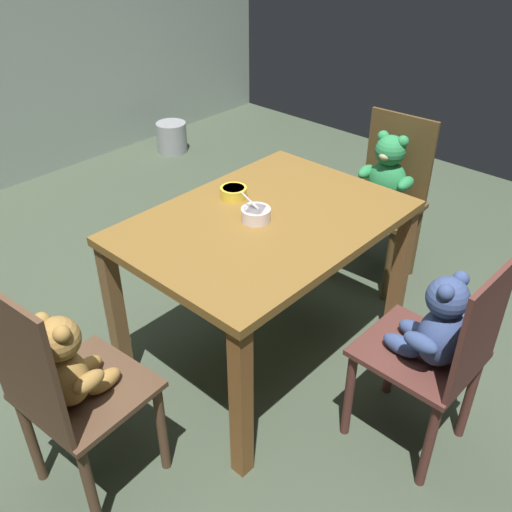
{
  "coord_description": "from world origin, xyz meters",
  "views": [
    {
      "loc": [
        -1.49,
        -1.31,
        1.85
      ],
      "look_at": [
        0.0,
        0.05,
        0.52
      ],
      "focal_mm": 40.04,
      "sensor_mm": 36.0,
      "label": 1
    }
  ],
  "objects": [
    {
      "name": "metal_pail",
      "position": [
        1.28,
        2.15,
        0.12
      ],
      "size": [
        0.24,
        0.24,
        0.24
      ],
      "primitive_type": "cylinder",
      "color": "#93969B",
      "rests_on": "ground_plane"
    },
    {
      "name": "porridge_bowl_yellow_far_center",
      "position": [
        0.04,
        0.22,
        0.75
      ],
      "size": [
        0.11,
        0.11,
        0.05
      ],
      "color": "yellow",
      "rests_on": "dining_table"
    },
    {
      "name": "ground_plane",
      "position": [
        0.0,
        0.0,
        -0.02
      ],
      "size": [
        5.2,
        5.2,
        0.04
      ],
      "color": "#3F4A39"
    },
    {
      "name": "teddy_chair_near_right",
      "position": [
        0.93,
        -0.01,
        0.55
      ],
      "size": [
        0.39,
        0.42,
        0.88
      ],
      "rotation": [
        0.0,
        0.0,
        3.2
      ],
      "color": "#4F3A1E",
      "rests_on": "ground_plane"
    },
    {
      "name": "teddy_chair_near_front",
      "position": [
        0.03,
        -0.77,
        0.53
      ],
      "size": [
        0.37,
        0.41,
        0.87
      ],
      "rotation": [
        0.0,
        0.0,
        1.55
      ],
      "color": "#522B25",
      "rests_on": "ground_plane"
    },
    {
      "name": "dining_table",
      "position": [
        0.0,
        0.0,
        0.62
      ],
      "size": [
        1.13,
        0.8,
        0.72
      ],
      "color": "brown",
      "rests_on": "ground_plane"
    },
    {
      "name": "porridge_bowl_white_center",
      "position": [
        -0.04,
        0.02,
        0.75
      ],
      "size": [
        0.12,
        0.13,
        0.11
      ],
      "color": "white",
      "rests_on": "dining_table"
    },
    {
      "name": "teddy_chair_near_left",
      "position": [
        -0.94,
        0.01,
        0.53
      ],
      "size": [
        0.41,
        0.41,
        0.93
      ],
      "rotation": [
        0.0,
        0.0,
        0.08
      ],
      "color": "brown",
      "rests_on": "ground_plane"
    }
  ]
}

